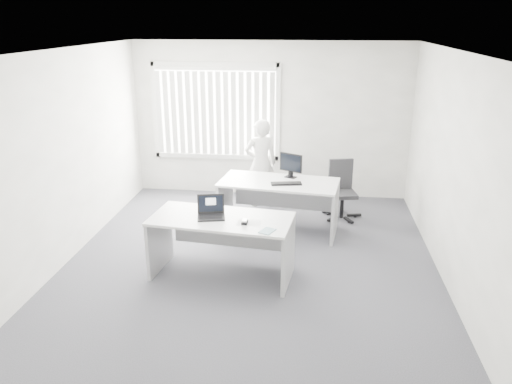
# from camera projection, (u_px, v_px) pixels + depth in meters

# --- Properties ---
(ground) EXTENTS (6.00, 6.00, 0.00)m
(ground) POSITION_uv_depth(u_px,v_px,m) (249.00, 267.00, 6.70)
(ground) COLOR #585760
(ground) RESTS_ON ground
(wall_back) EXTENTS (5.00, 0.02, 2.80)m
(wall_back) POSITION_uv_depth(u_px,v_px,m) (270.00, 121.00, 9.05)
(wall_back) COLOR white
(wall_back) RESTS_ON ground
(wall_front) EXTENTS (5.00, 0.02, 2.80)m
(wall_front) POSITION_uv_depth(u_px,v_px,m) (192.00, 290.00, 3.43)
(wall_front) COLOR white
(wall_front) RESTS_ON ground
(wall_left) EXTENTS (0.02, 6.00, 2.80)m
(wall_left) POSITION_uv_depth(u_px,v_px,m) (59.00, 161.00, 6.51)
(wall_left) COLOR white
(wall_left) RESTS_ON ground
(wall_right) EXTENTS (0.02, 6.00, 2.80)m
(wall_right) POSITION_uv_depth(u_px,v_px,m) (456.00, 174.00, 5.96)
(wall_right) COLOR white
(wall_right) RESTS_ON ground
(ceiling) EXTENTS (5.00, 6.00, 0.02)m
(ceiling) POSITION_uv_depth(u_px,v_px,m) (248.00, 51.00, 5.77)
(ceiling) COLOR white
(ceiling) RESTS_ON wall_back
(window) EXTENTS (2.32, 0.06, 1.76)m
(window) POSITION_uv_depth(u_px,v_px,m) (216.00, 112.00, 9.07)
(window) COLOR silver
(window) RESTS_ON wall_back
(blinds) EXTENTS (2.20, 0.10, 1.50)m
(blinds) POSITION_uv_depth(u_px,v_px,m) (215.00, 114.00, 9.02)
(blinds) COLOR silver
(blinds) RESTS_ON wall_back
(desk_near) EXTENTS (1.85, 1.02, 0.80)m
(desk_near) POSITION_uv_depth(u_px,v_px,m) (222.00, 234.00, 6.31)
(desk_near) COLOR silver
(desk_near) RESTS_ON ground
(desk_far) EXTENTS (1.87, 1.06, 0.81)m
(desk_far) POSITION_uv_depth(u_px,v_px,m) (279.00, 195.00, 7.66)
(desk_far) COLOR silver
(desk_far) RESTS_ON ground
(office_chair) EXTENTS (0.65, 0.65, 0.96)m
(office_chair) POSITION_uv_depth(u_px,v_px,m) (341.00, 200.00, 8.30)
(office_chair) COLOR black
(office_chair) RESTS_ON ground
(person) EXTENTS (0.65, 0.52, 1.55)m
(person) POSITION_uv_depth(u_px,v_px,m) (261.00, 163.00, 8.66)
(person) COLOR silver
(person) RESTS_ON ground
(laptop) EXTENTS (0.39, 0.37, 0.26)m
(laptop) POSITION_uv_depth(u_px,v_px,m) (211.00, 208.00, 6.17)
(laptop) COLOR black
(laptop) RESTS_ON desk_near
(paper_sheet) EXTENTS (0.29, 0.21, 0.00)m
(paper_sheet) POSITION_uv_depth(u_px,v_px,m) (249.00, 223.00, 6.07)
(paper_sheet) COLOR silver
(paper_sheet) RESTS_ON desk_near
(mouse) EXTENTS (0.07, 0.12, 0.05)m
(mouse) POSITION_uv_depth(u_px,v_px,m) (245.00, 222.00, 6.04)
(mouse) COLOR #A5A5A8
(mouse) RESTS_ON paper_sheet
(booklet) EXTENTS (0.21, 0.24, 0.01)m
(booklet) POSITION_uv_depth(u_px,v_px,m) (267.00, 231.00, 5.83)
(booklet) COLOR silver
(booklet) RESTS_ON desk_near
(keyboard) EXTENTS (0.48, 0.23, 0.02)m
(keyboard) POSITION_uv_depth(u_px,v_px,m) (286.00, 184.00, 7.45)
(keyboard) COLOR black
(keyboard) RESTS_ON desk_far
(monitor) EXTENTS (0.39, 0.28, 0.38)m
(monitor) POSITION_uv_depth(u_px,v_px,m) (291.00, 166.00, 7.71)
(monitor) COLOR black
(monitor) RESTS_ON desk_far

